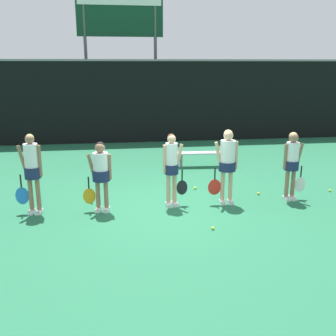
# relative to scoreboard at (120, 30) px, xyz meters

# --- Properties ---
(ground_plane) EXTENTS (140.00, 140.00, 0.00)m
(ground_plane) POSITION_rel_scoreboard_xyz_m (0.79, -9.56, -4.72)
(ground_plane) COLOR #216642
(fence_windscreen) EXTENTS (60.00, 0.08, 3.46)m
(fence_windscreen) POSITION_rel_scoreboard_xyz_m (0.79, -1.52, -2.97)
(fence_windscreen) COLOR black
(fence_windscreen) RESTS_ON ground_plane
(scoreboard) EXTENTS (3.75, 0.15, 6.04)m
(scoreboard) POSITION_rel_scoreboard_xyz_m (0.00, 0.00, 0.00)
(scoreboard) COLOR #515156
(scoreboard) RESTS_ON ground_plane
(bench_courtside) EXTENTS (1.86, 0.47, 0.48)m
(bench_courtside) POSITION_rel_scoreboard_xyz_m (2.47, -5.97, -4.31)
(bench_courtside) COLOR #B2B2B7
(bench_courtside) RESTS_ON ground_plane
(player_0) EXTENTS (0.64, 0.35, 1.81)m
(player_0) POSITION_rel_scoreboard_xyz_m (-2.25, -9.56, -3.66)
(player_0) COLOR #8C664C
(player_0) RESTS_ON ground_plane
(player_1) EXTENTS (0.67, 0.39, 1.62)m
(player_1) POSITION_rel_scoreboard_xyz_m (-0.75, -9.64, -3.76)
(player_1) COLOR #8C664C
(player_1) RESTS_ON ground_plane
(player_2) EXTENTS (0.60, 0.33, 1.73)m
(player_2) POSITION_rel_scoreboard_xyz_m (0.88, -9.51, -3.71)
(player_2) COLOR tan
(player_2) RESTS_ON ground_plane
(player_3) EXTENTS (0.70, 0.41, 1.80)m
(player_3) POSITION_rel_scoreboard_xyz_m (2.20, -9.53, -3.64)
(player_3) COLOR tan
(player_3) RESTS_ON ground_plane
(player_4) EXTENTS (0.63, 0.35, 1.70)m
(player_4) POSITION_rel_scoreboard_xyz_m (3.84, -9.48, -3.71)
(player_4) COLOR #8C664C
(player_4) RESTS_ON ground_plane
(tennis_ball_0) EXTENTS (0.07, 0.07, 0.07)m
(tennis_ball_0) POSITION_rel_scoreboard_xyz_m (5.19, -9.04, -4.69)
(tennis_ball_0) COLOR #CCE033
(tennis_ball_0) RESTS_ON ground_plane
(tennis_ball_2) EXTENTS (0.06, 0.06, 0.06)m
(tennis_ball_2) POSITION_rel_scoreboard_xyz_m (-1.02, -9.12, -4.69)
(tennis_ball_2) COLOR #CCE033
(tennis_ball_2) RESTS_ON ground_plane
(tennis_ball_3) EXTENTS (0.07, 0.07, 0.07)m
(tennis_ball_3) POSITION_rel_scoreboard_xyz_m (1.69, -8.34, -4.68)
(tennis_ball_3) COLOR #CCE033
(tennis_ball_3) RESTS_ON ground_plane
(tennis_ball_4) EXTENTS (0.07, 0.07, 0.07)m
(tennis_ball_4) POSITION_rel_scoreboard_xyz_m (3.22, -9.02, -4.68)
(tennis_ball_4) COLOR #CCE033
(tennis_ball_4) RESTS_ON ground_plane
(tennis_ball_7) EXTENTS (0.07, 0.07, 0.07)m
(tennis_ball_7) POSITION_rel_scoreboard_xyz_m (1.51, -11.02, -4.69)
(tennis_ball_7) COLOR #CCE033
(tennis_ball_7) RESTS_ON ground_plane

